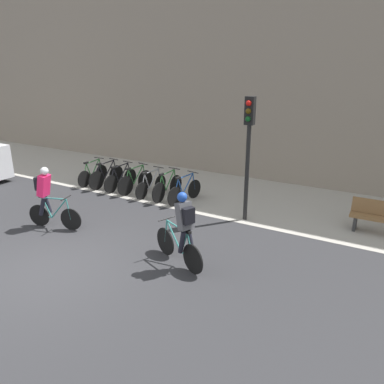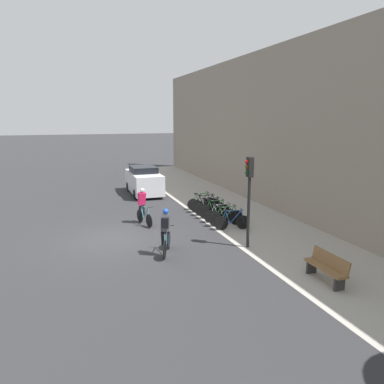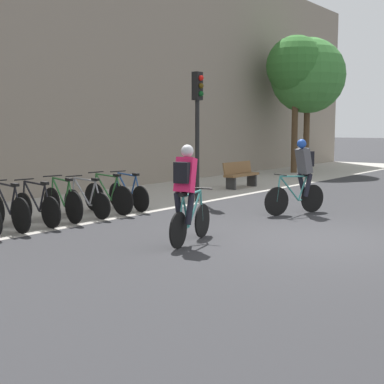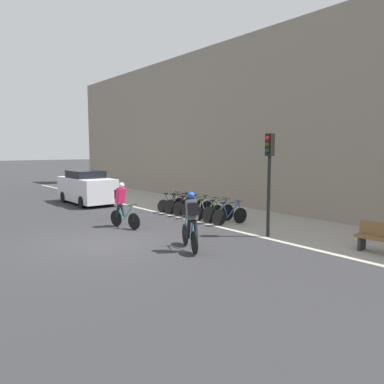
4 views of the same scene
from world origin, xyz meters
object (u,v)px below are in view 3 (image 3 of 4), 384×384
object	(u,v)px
cyclist_pink	(187,191)
parked_bike_2	(37,207)
parked_bike_5	(108,196)
bench	(240,174)
parked_bike_4	(87,201)
parked_bike_6	(128,194)
parked_bike_3	(63,203)
cyclist_grey	(301,174)
parked_bike_1	(8,210)
traffic_light_pole	(198,112)

from	to	relation	value
cyclist_pink	parked_bike_2	distance (m)	3.72
parked_bike_5	bench	size ratio (longest dim) A/B	1.04
parked_bike_4	parked_bike_6	xyz separation A→B (m)	(1.36, 0.00, 0.01)
parked_bike_2	parked_bike_3	xyz separation A→B (m)	(0.68, 0.00, 0.02)
cyclist_grey	parked_bike_3	world-z (taller)	cyclist_grey
cyclist_grey	parked_bike_5	world-z (taller)	cyclist_grey
cyclist_grey	parked_bike_1	bearing A→B (deg)	146.45
bench	parked_bike_1	bearing A→B (deg)	-177.14
cyclist_grey	bench	xyz separation A→B (m)	(3.78, 4.13, -0.48)
parked_bike_1	parked_bike_4	world-z (taller)	parked_bike_1
cyclist_grey	traffic_light_pole	size ratio (longest dim) A/B	0.50
parked_bike_2	parked_bike_3	size ratio (longest dim) A/B	1.02
parked_bike_1	traffic_light_pole	size ratio (longest dim) A/B	0.48
parked_bike_6	parked_bike_3	bearing A→B (deg)	179.96
cyclist_grey	parked_bike_4	size ratio (longest dim) A/B	1.07
cyclist_pink	parked_bike_6	distance (m)	4.32
parked_bike_4	bench	size ratio (longest dim) A/B	1.00
parked_bike_5	parked_bike_6	distance (m)	0.68
cyclist_pink	cyclist_grey	bearing A→B (deg)	-0.29
parked_bike_4	traffic_light_pole	xyz separation A→B (m)	(3.68, -0.42, 2.09)
parked_bike_3	traffic_light_pole	size ratio (longest dim) A/B	0.46
parked_bike_3	parked_bike_5	size ratio (longest dim) A/B	0.96
cyclist_pink	parked_bike_6	world-z (taller)	cyclist_pink
parked_bike_4	bench	world-z (taller)	parked_bike_4
parked_bike_6	bench	world-z (taller)	parked_bike_6
parked_bike_2	cyclist_grey	bearing A→B (deg)	-37.10
parked_bike_1	parked_bike_3	distance (m)	1.36
parked_bike_2	parked_bike_4	size ratio (longest dim) A/B	1.02
parked_bike_2	parked_bike_6	world-z (taller)	parked_bike_2
parked_bike_2	parked_bike_3	world-z (taller)	parked_bike_3
parked_bike_5	parked_bike_4	bearing A→B (deg)	-179.82
parked_bike_3	cyclist_grey	bearing A→B (deg)	-41.35
parked_bike_1	parked_bike_6	world-z (taller)	parked_bike_1
parked_bike_2	parked_bike_5	size ratio (longest dim) A/B	0.98
parked_bike_5	traffic_light_pole	distance (m)	3.66
parked_bike_1	parked_bike_4	bearing A→B (deg)	-0.06
parked_bike_1	cyclist_pink	bearing A→B (deg)	-72.35
parked_bike_2	bench	bearing A→B (deg)	3.09
bench	cyclist_pink	bearing A→B (deg)	-153.24
cyclist_pink	bench	world-z (taller)	cyclist_pink
parked_bike_5	bench	bearing A→B (deg)	4.04
parked_bike_1	parked_bike_2	xyz separation A→B (m)	(0.68, -0.00, -0.02)
parked_bike_2	parked_bike_5	bearing A→B (deg)	0.02
parked_bike_1	parked_bike_6	distance (m)	3.41
parked_bike_1	parked_bike_3	bearing A→B (deg)	0.02
parked_bike_6	traffic_light_pole	distance (m)	3.14
cyclist_pink	parked_bike_5	size ratio (longest dim) A/B	1.02
parked_bike_6	traffic_light_pole	size ratio (longest dim) A/B	0.46
parked_bike_2	traffic_light_pole	bearing A→B (deg)	-4.76
parked_bike_4	traffic_light_pole	world-z (taller)	traffic_light_pole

